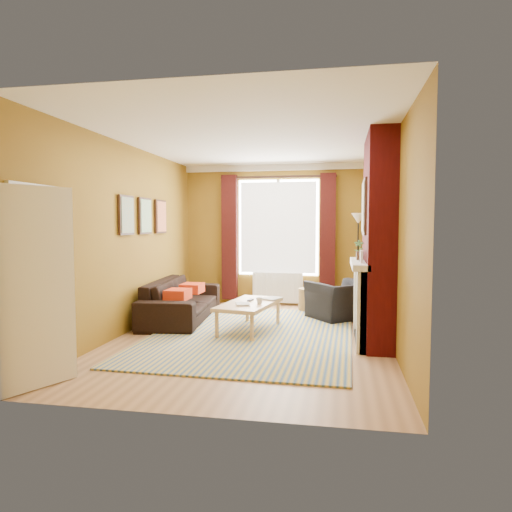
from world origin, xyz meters
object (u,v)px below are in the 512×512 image
Objects in this scene: armchair at (341,300)px; coffee_table at (249,305)px; sofa at (182,300)px; floor_lamp at (358,234)px; wicker_stool at (308,300)px.

armchair reaches higher than coffee_table.
sofa is 3.47m from floor_lamp.
sofa reaches higher than coffee_table.
wicker_stool is at bearing -161.98° from floor_lamp.
sofa is at bearing -154.61° from floor_lamp.
floor_lamp is (1.67, 2.06, 1.04)m from coffee_table.
coffee_table is (-1.37, -1.15, 0.07)m from armchair.
armchair is 0.70× the size of coffee_table.
coffee_table is at bearing -121.66° from sofa.
armchair is at bearing -44.93° from wicker_stool.
armchair is 1.47m from floor_lamp.
armchair is 2.33× the size of wicker_stool.
floor_lamp is at bearing 18.02° from wicker_stool.
sofa is 2.34× the size of armchair.
floor_lamp is at bearing -146.74° from armchair.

